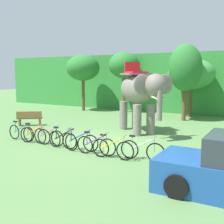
{
  "coord_description": "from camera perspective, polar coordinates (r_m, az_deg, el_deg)",
  "views": [
    {
      "loc": [
        6.99,
        -10.87,
        3.15
      ],
      "look_at": [
        0.12,
        1.0,
        1.3
      ],
      "focal_mm": 45.76,
      "sensor_mm": 36.0,
      "label": 1
    }
  ],
  "objects": [
    {
      "name": "ground_plane",
      "position": [
        13.31,
        -2.63,
        -6.02
      ],
      "size": [
        80.0,
        80.0,
        0.0
      ],
      "primitive_type": "plane",
      "color": "#567F47"
    },
    {
      "name": "foliage_hedge",
      "position": [
        25.94,
        14.47,
        5.78
      ],
      "size": [
        36.0,
        6.0,
        4.79
      ],
      "primitive_type": "cube",
      "color": "#338438",
      "rests_on": "ground"
    },
    {
      "name": "tree_center_right",
      "position": [
        24.51,
        -5.83,
        8.76
      ],
      "size": [
        2.82,
        2.82,
        4.75
      ],
      "color": "brown",
      "rests_on": "ground"
    },
    {
      "name": "tree_center",
      "position": [
        23.41,
        2.41,
        9.22
      ],
      "size": [
        2.48,
        2.48,
        4.89
      ],
      "color": "brown",
      "rests_on": "ground"
    },
    {
      "name": "tree_far_left",
      "position": [
        21.44,
        15.51,
        7.29
      ],
      "size": [
        3.36,
        3.36,
        4.24
      ],
      "color": "brown",
      "rests_on": "ground"
    },
    {
      "name": "tree_left",
      "position": [
        19.67,
        14.44,
        8.53
      ],
      "size": [
        2.19,
        2.19,
        5.11
      ],
      "color": "brown",
      "rests_on": "ground"
    },
    {
      "name": "elephant",
      "position": [
        15.07,
        5.51,
        4.04
      ],
      "size": [
        3.85,
        3.49,
        3.78
      ],
      "color": "slate",
      "rests_on": "ground"
    },
    {
      "name": "bike_teal",
      "position": [
        14.19,
        -17.68,
        -3.92
      ],
      "size": [
        1.71,
        0.52,
        0.92
      ],
      "color": "black",
      "rests_on": "ground"
    },
    {
      "name": "bike_orange",
      "position": [
        13.43,
        -15.14,
        -4.47
      ],
      "size": [
        1.71,
        0.52,
        0.92
      ],
      "color": "black",
      "rests_on": "ground"
    },
    {
      "name": "bike_pink",
      "position": [
        12.98,
        -12.58,
        -4.8
      ],
      "size": [
        1.71,
        0.52,
        0.92
      ],
      "color": "black",
      "rests_on": "ground"
    },
    {
      "name": "bike_black",
      "position": [
        12.22,
        -9.82,
        -5.5
      ],
      "size": [
        1.7,
        0.52,
        0.92
      ],
      "color": "black",
      "rests_on": "ground"
    },
    {
      "name": "bike_blue",
      "position": [
        11.87,
        -6.46,
        -5.84
      ],
      "size": [
        1.7,
        0.52,
        0.92
      ],
      "color": "black",
      "rests_on": "ground"
    },
    {
      "name": "bike_purple",
      "position": [
        11.18,
        -3.23,
        -6.65
      ],
      "size": [
        1.71,
        0.52,
        0.92
      ],
      "color": "black",
      "rests_on": "ground"
    },
    {
      "name": "bike_yellow",
      "position": [
        10.68,
        0.11,
        -7.33
      ],
      "size": [
        1.71,
        0.52,
        0.92
      ],
      "color": "black",
      "rests_on": "ground"
    },
    {
      "name": "bike_white",
      "position": [
        10.54,
        6.05,
        -7.57
      ],
      "size": [
        1.71,
        0.52,
        0.92
      ],
      "color": "black",
      "rests_on": "ground"
    },
    {
      "name": "wooden_bench",
      "position": [
        18.04,
        -16.16,
        -1.14
      ],
      "size": [
        1.45,
        1.21,
        0.89
      ],
      "color": "brown",
      "rests_on": "ground"
    }
  ]
}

